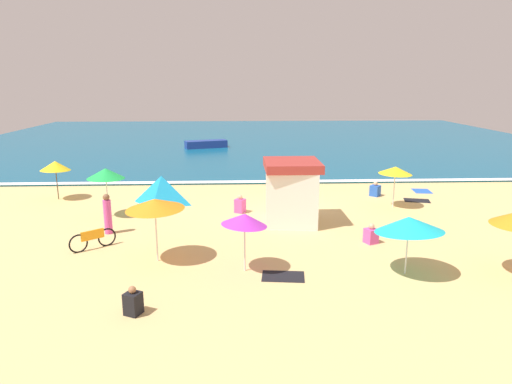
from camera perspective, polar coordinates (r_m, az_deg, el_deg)
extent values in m
plane|color=#D8B775|center=(22.34, 4.06, -2.39)|extent=(60.00, 60.00, 0.00)
cube|color=#0F567A|center=(49.76, 0.44, 6.65)|extent=(60.00, 44.00, 0.10)
cube|color=white|center=(28.39, 2.64, 1.34)|extent=(57.00, 0.70, 0.01)
cube|color=white|center=(20.30, 4.46, -0.51)|extent=(2.43, 2.63, 2.42)
cube|color=#A5332D|center=(20.01, 4.53, 3.37)|extent=(2.39, 2.63, 0.37)
cylinder|color=#4C3823|center=(26.46, -23.62, 1.29)|extent=(0.05, 0.05, 2.03)
cone|color=yellow|center=(26.31, -23.79, 3.02)|extent=(2.16, 2.15, 0.55)
cylinder|color=silver|center=(16.30, -12.35, -4.78)|extent=(0.05, 0.05, 2.21)
cone|color=orange|center=(16.03, -12.53, -1.48)|extent=(2.87, 2.87, 0.44)
cylinder|color=silver|center=(15.70, 18.35, -6.48)|extent=(0.05, 0.05, 1.91)
cone|color=#19B7C6|center=(15.47, 18.56, -3.83)|extent=(2.99, 3.00, 0.73)
cylinder|color=silver|center=(23.72, 16.87, 0.52)|extent=(0.05, 0.05, 2.03)
cone|color=yellow|center=(23.54, 17.02, 2.61)|extent=(2.17, 2.16, 0.41)
cylinder|color=silver|center=(22.27, -18.10, -0.12)|extent=(0.05, 0.05, 2.24)
cone|color=green|center=(22.08, -18.27, 2.22)|extent=(1.95, 1.94, 0.51)
cylinder|color=silver|center=(15.16, -1.42, -6.42)|extent=(0.05, 0.05, 1.94)
cone|color=#B733C6|center=(14.89, -1.44, -3.44)|extent=(1.93, 1.92, 0.51)
pyramid|color=#1999D8|center=(23.96, -11.67, 0.28)|extent=(2.70, 2.28, 1.47)
torus|color=black|center=(18.20, -21.31, -6.03)|extent=(0.60, 0.50, 0.72)
torus|color=black|center=(18.56, -18.12, -5.38)|extent=(0.60, 0.50, 0.72)
cube|color=orange|center=(18.31, -19.75, -5.06)|extent=(0.73, 0.60, 0.36)
cylinder|color=#D84CA5|center=(19.86, -18.03, -2.97)|extent=(0.35, 0.35, 1.43)
sphere|color=brown|center=(19.64, -18.21, -0.63)|extent=(0.27, 0.27, 0.27)
cube|color=black|center=(13.17, -15.10, -13.29)|extent=(0.54, 0.54, 0.62)
sphere|color=#9E6B47|center=(13.00, -15.21, -11.70)|extent=(0.21, 0.21, 0.21)
cube|color=#D84CA5|center=(21.98, -2.00, -1.73)|extent=(0.59, 0.59, 0.67)
sphere|color=#DBA884|center=(21.87, -2.01, -0.63)|extent=(0.23, 0.23, 0.23)
cube|color=#D84CA5|center=(18.46, 14.17, -5.34)|extent=(0.58, 0.58, 0.58)
sphere|color=#DBA884|center=(18.34, 14.24, -4.18)|extent=(0.23, 0.23, 0.23)
cube|color=blue|center=(25.98, 14.66, 0.16)|extent=(0.67, 0.67, 0.59)
sphere|color=#DBA884|center=(25.89, 14.71, 1.02)|extent=(0.23, 0.23, 0.23)
cube|color=black|center=(25.67, 19.46, -1.01)|extent=(1.47, 1.15, 0.01)
cube|color=blue|center=(27.96, 20.01, 0.11)|extent=(1.09, 1.29, 0.01)
cube|color=black|center=(15.10, 3.41, -10.48)|extent=(1.47, 1.04, 0.01)
cube|color=navy|center=(43.05, -6.26, 5.97)|extent=(4.03, 2.34, 0.67)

